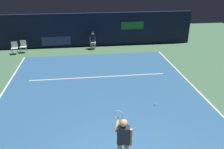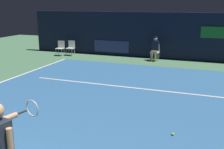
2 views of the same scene
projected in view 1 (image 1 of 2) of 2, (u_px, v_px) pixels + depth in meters
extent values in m
plane|color=#4C7A56|center=(101.00, 95.00, 11.35)|extent=(30.88, 30.88, 0.00)
cube|color=#336699|center=(101.00, 95.00, 11.34)|extent=(9.78, 12.10, 0.01)
cube|color=white|center=(196.00, 89.00, 11.91)|extent=(0.10, 12.10, 0.01)
cube|color=white|center=(98.00, 77.00, 13.26)|extent=(7.62, 0.10, 0.01)
cube|color=#141933|center=(92.00, 30.00, 18.28)|extent=(15.96, 0.30, 2.60)
cube|color=navy|center=(56.00, 41.00, 18.11)|extent=(2.20, 0.04, 0.70)
cube|color=#1E6B2D|center=(132.00, 25.00, 18.39)|extent=(1.80, 0.04, 0.60)
cube|color=#1E232D|center=(123.00, 135.00, 6.74)|extent=(0.40, 0.29, 0.56)
sphere|color=tan|center=(124.00, 123.00, 6.57)|extent=(0.22, 0.22, 0.22)
cylinder|color=tan|center=(117.00, 126.00, 6.89)|extent=(0.20, 0.51, 0.09)
cylinder|color=tan|center=(131.00, 137.00, 6.77)|extent=(0.09, 0.09, 0.56)
cylinder|color=black|center=(118.00, 120.00, 7.17)|extent=(0.10, 0.30, 0.03)
torus|color=#B2B2B7|center=(118.00, 115.00, 7.42)|extent=(0.30, 0.09, 0.30)
cube|color=white|center=(93.00, 43.00, 17.91)|extent=(0.45, 0.41, 0.04)
cube|color=white|center=(93.00, 39.00, 18.00)|extent=(0.42, 0.04, 0.42)
cylinder|color=#B2B2B7|center=(91.00, 47.00, 17.83)|extent=(0.03, 0.03, 0.46)
cylinder|color=#B2B2B7|center=(96.00, 47.00, 17.87)|extent=(0.03, 0.03, 0.46)
cylinder|color=#B2B2B7|center=(90.00, 45.00, 18.14)|extent=(0.03, 0.03, 0.46)
cylinder|color=#B2B2B7|center=(95.00, 45.00, 18.17)|extent=(0.03, 0.03, 0.46)
cube|color=tan|center=(93.00, 43.00, 17.82)|extent=(0.33, 0.41, 0.14)
cylinder|color=tan|center=(92.00, 47.00, 17.76)|extent=(0.11, 0.11, 0.46)
cylinder|color=tan|center=(94.00, 47.00, 17.77)|extent=(0.11, 0.11, 0.46)
cube|color=#141933|center=(93.00, 38.00, 17.79)|extent=(0.34, 0.23, 0.52)
sphere|color=beige|center=(93.00, 33.00, 17.64)|extent=(0.20, 0.20, 0.20)
cylinder|color=#141933|center=(92.00, 32.00, 17.60)|extent=(0.19, 0.19, 0.04)
cube|color=white|center=(14.00, 48.00, 16.76)|extent=(0.48, 0.44, 0.04)
cube|color=white|center=(14.00, 44.00, 16.85)|extent=(0.42, 0.07, 0.42)
cylinder|color=#B2B2B7|center=(12.00, 52.00, 16.66)|extent=(0.03, 0.03, 0.44)
cylinder|color=#B2B2B7|center=(17.00, 52.00, 16.74)|extent=(0.03, 0.03, 0.44)
cylinder|color=#B2B2B7|center=(13.00, 51.00, 16.97)|extent=(0.03, 0.03, 0.44)
cylinder|color=#B2B2B7|center=(18.00, 50.00, 17.04)|extent=(0.03, 0.03, 0.44)
cube|color=white|center=(23.00, 47.00, 17.07)|extent=(0.45, 0.41, 0.04)
cube|color=white|center=(23.00, 43.00, 17.16)|extent=(0.42, 0.04, 0.42)
cylinder|color=#B2B2B7|center=(21.00, 51.00, 16.98)|extent=(0.03, 0.03, 0.44)
cylinder|color=#B2B2B7|center=(26.00, 50.00, 17.04)|extent=(0.03, 0.03, 0.44)
cylinder|color=#B2B2B7|center=(21.00, 49.00, 17.29)|extent=(0.03, 0.03, 0.44)
cylinder|color=#B2B2B7|center=(27.00, 49.00, 17.34)|extent=(0.03, 0.03, 0.44)
sphere|color=#CCE033|center=(155.00, 104.00, 10.48)|extent=(0.07, 0.07, 0.07)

